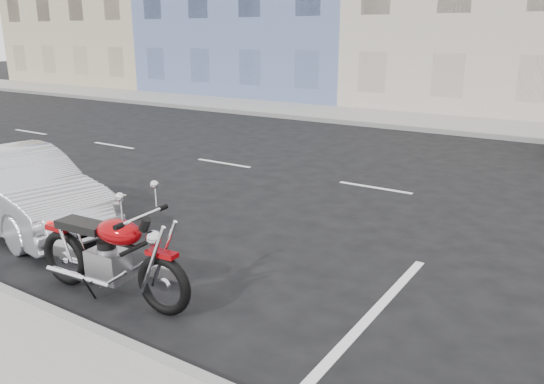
{
  "coord_description": "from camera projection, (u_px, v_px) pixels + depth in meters",
  "views": [
    {
      "loc": [
        1.99,
        -10.06,
        3.08
      ],
      "look_at": [
        -2.17,
        -3.68,
        0.8
      ],
      "focal_mm": 35.0,
      "sensor_mm": 36.0,
      "label": 1
    }
  ],
  "objects": [
    {
      "name": "ground",
      "position": [
        475.0,
        204.0,
        10.0
      ],
      "size": [
        120.0,
        120.0,
        0.0
      ],
      "primitive_type": "plane",
      "color": "black",
      "rests_on": "ground"
    },
    {
      "name": "sedan_silver",
      "position": [
        20.0,
        189.0,
        8.66
      ],
      "size": [
        4.06,
        1.88,
        1.29
      ],
      "primitive_type": "imported",
      "rotation": [
        0.0,
        0.0,
        1.44
      ],
      "color": "#B1B2B9",
      "rests_on": "ground"
    },
    {
      "name": "curb_far",
      "position": [
        372.0,
        125.0,
        18.21
      ],
      "size": [
        80.0,
        0.12,
        0.16
      ],
      "primitive_type": "cube",
      "color": "gray",
      "rests_on": "ground"
    },
    {
      "name": "sidewalk_far",
      "position": [
        391.0,
        119.0,
        19.58
      ],
      "size": [
        80.0,
        3.4,
        0.15
      ],
      "primitive_type": "cube",
      "color": "gray",
      "rests_on": "ground"
    },
    {
      "name": "motorcycle",
      "position": [
        165.0,
        272.0,
        5.9
      ],
      "size": [
        2.32,
        0.77,
        1.16
      ],
      "rotation": [
        0.0,
        0.0,
        0.08
      ],
      "color": "black",
      "rests_on": "ground"
    }
  ]
}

